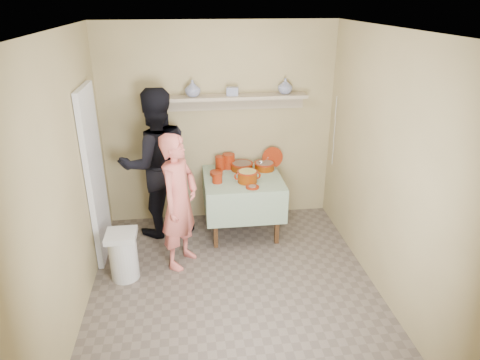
{
  "coord_description": "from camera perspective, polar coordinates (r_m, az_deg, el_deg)",
  "views": [
    {
      "loc": [
        -0.41,
        -3.62,
        2.86
      ],
      "look_at": [
        0.15,
        0.75,
        0.95
      ],
      "focal_mm": 32.0,
      "sensor_mm": 36.0,
      "label": 1
    }
  ],
  "objects": [
    {
      "name": "vase_left",
      "position": [
        5.34,
        -6.34,
        12.05
      ],
      "size": [
        0.27,
        0.27,
        0.2
      ],
      "primitive_type": "imported",
      "rotation": [
        0.0,
        0.0,
        0.69
      ],
      "color": "navy",
      "rests_on": "wall_shelf"
    },
    {
      "name": "person_helper",
      "position": [
        5.39,
        -11.1,
        2.13
      ],
      "size": [
        1.09,
        0.96,
        1.89
      ],
      "primitive_type": "imported",
      "rotation": [
        0.0,
        0.0,
        -2.83
      ],
      "color": "black",
      "rests_on": "ground"
    },
    {
      "name": "empty_bowl",
      "position": [
        5.43,
        -3.18,
        0.92
      ],
      "size": [
        0.16,
        0.16,
        0.05
      ],
      "primitive_type": "cylinder",
      "color": "maroon",
      "rests_on": "serving_table"
    },
    {
      "name": "room_shell",
      "position": [
        3.86,
        -0.81,
        4.5
      ],
      "size": [
        3.04,
        3.54,
        2.62
      ],
      "color": "tan",
      "rests_on": "ground"
    },
    {
      "name": "tile_panel",
      "position": [
        5.05,
        -18.74,
        0.5
      ],
      "size": [
        0.06,
        0.7,
        2.0
      ],
      "primitive_type": "cube",
      "color": "silver",
      "rests_on": "ground"
    },
    {
      "name": "trash_bin",
      "position": [
        4.84,
        -15.28,
        -9.65
      ],
      "size": [
        0.32,
        0.32,
        0.56
      ],
      "color": "silver",
      "rests_on": "ground"
    },
    {
      "name": "plate_stack_a",
      "position": [
        5.59,
        -2.64,
        2.31
      ],
      "size": [
        0.13,
        0.13,
        0.18
      ],
      "primitive_type": "cylinder",
      "color": "maroon",
      "rests_on": "serving_table"
    },
    {
      "name": "ceramic_box",
      "position": [
        5.38,
        -1.0,
        11.73
      ],
      "size": [
        0.16,
        0.13,
        0.1
      ],
      "primitive_type": "cube",
      "rotation": [
        0.0,
        0.0,
        -0.19
      ],
      "color": "navy",
      "rests_on": "wall_shelf"
    },
    {
      "name": "electrical_cord",
      "position": [
        5.67,
        12.47,
        6.37
      ],
      "size": [
        0.01,
        0.05,
        0.9
      ],
      "color": "silver",
      "rests_on": "wall_shelf"
    },
    {
      "name": "wall_shelf",
      "position": [
        5.44,
        -0.69,
        10.82
      ],
      "size": [
        1.8,
        0.25,
        0.21
      ],
      "color": "tan",
      "rests_on": "room_shell"
    },
    {
      "name": "ground",
      "position": [
        4.64,
        -0.69,
        -14.68
      ],
      "size": [
        3.5,
        3.5,
        0.0
      ],
      "primitive_type": "plane",
      "color": "#65584F",
      "rests_on": "ground"
    },
    {
      "name": "ladle",
      "position": [
        5.54,
        2.9,
        2.37
      ],
      "size": [
        0.08,
        0.26,
        0.19
      ],
      "color": "silver",
      "rests_on": "cazuela_meat_b"
    },
    {
      "name": "bowl_stack",
      "position": [
        5.19,
        -3.06,
        0.29
      ],
      "size": [
        0.12,
        0.12,
        0.12
      ],
      "primitive_type": "cylinder",
      "color": "maroon",
      "rests_on": "serving_table"
    },
    {
      "name": "front_plate",
      "position": [
        5.07,
        1.67,
        -0.93
      ],
      "size": [
        0.16,
        0.16,
        0.03
      ],
      "color": "maroon",
      "rests_on": "serving_table"
    },
    {
      "name": "cazuela_meat_b",
      "position": [
        5.59,
        3.3,
        1.96
      ],
      "size": [
        0.28,
        0.28,
        0.1
      ],
      "color": "#622204",
      "rests_on": "serving_table"
    },
    {
      "name": "plate_stack_b",
      "position": [
        5.62,
        -1.52,
        2.54
      ],
      "size": [
        0.16,
        0.16,
        0.19
      ],
      "primitive_type": "cylinder",
      "color": "maroon",
      "rests_on": "serving_table"
    },
    {
      "name": "propped_lid",
      "position": [
        5.69,
        4.35,
        3.01
      ],
      "size": [
        0.29,
        0.1,
        0.28
      ],
      "primitive_type": "cylinder",
      "rotation": [
        1.41,
        0.0,
        0.12
      ],
      "color": "maroon",
      "rests_on": "serving_table"
    },
    {
      "name": "vase_right",
      "position": [
        5.51,
        6.05,
        12.36
      ],
      "size": [
        0.22,
        0.22,
        0.19
      ],
      "primitive_type": "imported",
      "rotation": [
        0.0,
        0.0,
        -0.25
      ],
      "color": "navy",
      "rests_on": "wall_shelf"
    },
    {
      "name": "person_cook",
      "position": [
        4.74,
        -8.11,
        -2.9
      ],
      "size": [
        0.61,
        0.68,
        1.56
      ],
      "primitive_type": "imported",
      "rotation": [
        0.0,
        0.0,
        1.04
      ],
      "color": "#D0625A",
      "rests_on": "ground"
    },
    {
      "name": "cazuela_meat_a",
      "position": [
        5.57,
        0.24,
        1.92
      ],
      "size": [
        0.3,
        0.3,
        0.1
      ],
      "color": "#622204",
      "rests_on": "serving_table"
    },
    {
      "name": "serving_table",
      "position": [
        5.42,
        0.34,
        -0.73
      ],
      "size": [
        0.97,
        0.97,
        0.76
      ],
      "color": "#4C2D16",
      "rests_on": "ground"
    },
    {
      "name": "cazuela_rice",
      "position": [
        5.19,
        1.0,
        0.6
      ],
      "size": [
        0.33,
        0.25,
        0.14
      ],
      "color": "#622204",
      "rests_on": "serving_table"
    }
  ]
}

